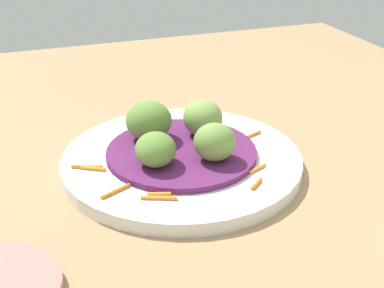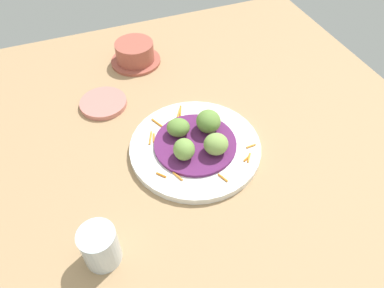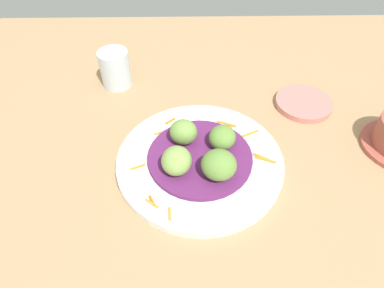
{
  "view_description": "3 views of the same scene",
  "coord_description": "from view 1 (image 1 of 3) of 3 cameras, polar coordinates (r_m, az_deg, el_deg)",
  "views": [
    {
      "loc": [
        16.45,
        51.69,
        32.35
      ],
      "look_at": [
        -2.06,
        0.69,
        5.13
      ],
      "focal_mm": 49.47,
      "sensor_mm": 36.0,
      "label": 1
    },
    {
      "loc": [
        -48.81,
        19.28,
        60.87
      ],
      "look_at": [
        -1.54,
        0.93,
        4.76
      ],
      "focal_mm": 33.95,
      "sensor_mm": 36.0,
      "label": 2
    },
    {
      "loc": [
        -3.01,
        -37.97,
        46.38
      ],
      "look_at": [
        -2.3,
        1.59,
        5.43
      ],
      "focal_mm": 32.01,
      "sensor_mm": 36.0,
      "label": 3
    }
  ],
  "objects": [
    {
      "name": "table_surface",
      "position": [
        0.63,
        -1.99,
        -3.4
      ],
      "size": [
        110.0,
        110.0,
        2.0
      ],
      "primitive_type": "cube",
      "color": "tan",
      "rests_on": "ground"
    },
    {
      "name": "main_plate",
      "position": [
        0.62,
        -1.22,
        -1.7
      ],
      "size": [
        27.96,
        27.96,
        1.56
      ],
      "primitive_type": "cylinder",
      "color": "white",
      "rests_on": "table_surface"
    },
    {
      "name": "cabbage_bed",
      "position": [
        0.62,
        -1.23,
        -0.77
      ],
      "size": [
        17.49,
        17.49,
        0.72
      ],
      "primitive_type": "cylinder",
      "color": "#60235B",
      "rests_on": "main_plate"
    },
    {
      "name": "carrot_garnish",
      "position": [
        0.6,
        -1.82,
        -1.71
      ],
      "size": [
        23.98,
        22.02,
        0.4
      ],
      "color": "orange",
      "rests_on": "main_plate"
    },
    {
      "name": "guac_scoop_left",
      "position": [
        0.64,
        1.17,
        2.85
      ],
      "size": [
        5.31,
        5.56,
        4.44
      ],
      "primitive_type": "ellipsoid",
      "rotation": [
        0.0,
        0.0,
        3.03
      ],
      "color": "#84A851",
      "rests_on": "cabbage_bed"
    },
    {
      "name": "guac_scoop_center",
      "position": [
        0.63,
        -4.68,
        2.53
      ],
      "size": [
        6.49,
        6.29,
        4.74
      ],
      "primitive_type": "ellipsoid",
      "rotation": [
        0.0,
        0.0,
        1.36
      ],
      "color": "olive",
      "rests_on": "cabbage_bed"
    },
    {
      "name": "guac_scoop_right",
      "position": [
        0.57,
        -3.95,
        -0.57
      ],
      "size": [
        5.83,
        6.12,
        3.69
      ],
      "primitive_type": "ellipsoid",
      "rotation": [
        0.0,
        0.0,
        5.96
      ],
      "color": "olive",
      "rests_on": "cabbage_bed"
    },
    {
      "name": "guac_scoop_back",
      "position": [
        0.58,
        2.45,
        0.22
      ],
      "size": [
        5.84,
        5.62,
        4.28
      ],
      "primitive_type": "ellipsoid",
      "rotation": [
        0.0,
        0.0,
        2.83
      ],
      "color": "#759E47",
      "rests_on": "cabbage_bed"
    }
  ]
}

